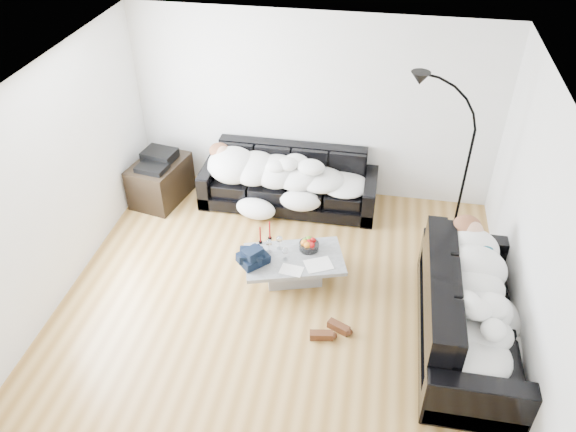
% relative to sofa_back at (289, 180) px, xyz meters
% --- Properties ---
extents(ground, '(5.00, 5.00, 0.00)m').
position_rel_sofa_back_xyz_m(ground, '(0.26, -1.79, -0.40)').
color(ground, olive).
rests_on(ground, ground).
extents(wall_back, '(5.00, 0.02, 2.60)m').
position_rel_sofa_back_xyz_m(wall_back, '(0.26, 0.46, 0.90)').
color(wall_back, silver).
rests_on(wall_back, ground).
extents(wall_left, '(0.02, 4.50, 2.60)m').
position_rel_sofa_back_xyz_m(wall_left, '(-2.24, -1.79, 0.90)').
color(wall_left, silver).
rests_on(wall_left, ground).
extents(wall_right, '(0.02, 4.50, 2.60)m').
position_rel_sofa_back_xyz_m(wall_right, '(2.76, -1.79, 0.90)').
color(wall_right, silver).
rests_on(wall_right, ground).
extents(ceiling, '(5.00, 5.00, 0.00)m').
position_rel_sofa_back_xyz_m(ceiling, '(0.26, -1.79, 2.20)').
color(ceiling, white).
rests_on(ceiling, ground).
extents(sofa_back, '(2.44, 0.84, 0.80)m').
position_rel_sofa_back_xyz_m(sofa_back, '(0.00, 0.00, 0.00)').
color(sofa_back, black).
rests_on(sofa_back, ground).
extents(sofa_right, '(0.97, 2.25, 0.91)m').
position_rel_sofa_back_xyz_m(sofa_right, '(2.29, -2.15, 0.06)').
color(sofa_right, black).
rests_on(sofa_right, ground).
extents(sleeper_back, '(2.06, 0.71, 0.41)m').
position_rel_sofa_back_xyz_m(sleeper_back, '(0.00, -0.05, 0.23)').
color(sleeper_back, white).
rests_on(sleeper_back, sofa_back).
extents(sleeper_right, '(0.82, 1.93, 0.47)m').
position_rel_sofa_back_xyz_m(sleeper_right, '(2.29, -2.15, 0.26)').
color(sleeper_right, white).
rests_on(sleeper_right, sofa_right).
extents(teal_cushion, '(0.42, 0.38, 0.20)m').
position_rel_sofa_back_xyz_m(teal_cushion, '(2.23, -1.45, 0.32)').
color(teal_cushion, '#0D4E5D').
rests_on(teal_cushion, sofa_right).
extents(coffee_table, '(1.29, 0.97, 0.33)m').
position_rel_sofa_back_xyz_m(coffee_table, '(0.34, -1.54, -0.23)').
color(coffee_table, '#939699').
rests_on(coffee_table, ground).
extents(fruit_bowl, '(0.30, 0.30, 0.15)m').
position_rel_sofa_back_xyz_m(fruit_bowl, '(0.49, -1.35, 0.01)').
color(fruit_bowl, white).
rests_on(fruit_bowl, coffee_table).
extents(wine_glass_a, '(0.09, 0.09, 0.18)m').
position_rel_sofa_back_xyz_m(wine_glass_a, '(0.14, -1.40, 0.03)').
color(wine_glass_a, white).
rests_on(wine_glass_a, coffee_table).
extents(wine_glass_b, '(0.08, 0.08, 0.19)m').
position_rel_sofa_back_xyz_m(wine_glass_b, '(0.04, -1.49, 0.03)').
color(wine_glass_b, white).
rests_on(wine_glass_b, coffee_table).
extents(wine_glass_c, '(0.09, 0.09, 0.18)m').
position_rel_sofa_back_xyz_m(wine_glass_c, '(0.25, -1.59, 0.03)').
color(wine_glass_c, white).
rests_on(wine_glass_c, coffee_table).
extents(candle_left, '(0.05, 0.05, 0.24)m').
position_rel_sofa_back_xyz_m(candle_left, '(-0.10, -1.34, 0.06)').
color(candle_left, maroon).
rests_on(candle_left, coffee_table).
extents(candle_right, '(0.05, 0.05, 0.26)m').
position_rel_sofa_back_xyz_m(candle_right, '(-0.01, -1.25, 0.07)').
color(candle_right, maroon).
rests_on(candle_right, coffee_table).
extents(newspaper_a, '(0.38, 0.35, 0.01)m').
position_rel_sofa_back_xyz_m(newspaper_a, '(0.64, -1.62, -0.06)').
color(newspaper_a, silver).
rests_on(newspaper_a, coffee_table).
extents(newspaper_b, '(0.27, 0.21, 0.01)m').
position_rel_sofa_back_xyz_m(newspaper_b, '(0.35, -1.76, -0.06)').
color(newspaper_b, silver).
rests_on(newspaper_b, coffee_table).
extents(navy_jacket, '(0.44, 0.43, 0.17)m').
position_rel_sofa_back_xyz_m(navy_jacket, '(-0.12, -1.75, 0.10)').
color(navy_jacket, black).
rests_on(navy_jacket, coffee_table).
extents(shoes, '(0.43, 0.32, 0.10)m').
position_rel_sofa_back_xyz_m(shoes, '(0.87, -2.34, -0.35)').
color(shoes, '#472311').
rests_on(shoes, ground).
extents(av_cabinet, '(0.76, 0.97, 0.60)m').
position_rel_sofa_back_xyz_m(av_cabinet, '(-1.82, -0.19, -0.10)').
color(av_cabinet, black).
rests_on(av_cabinet, ground).
extents(stereo, '(0.49, 0.41, 0.13)m').
position_rel_sofa_back_xyz_m(stereo, '(-1.82, -0.19, 0.26)').
color(stereo, black).
rests_on(stereo, av_cabinet).
extents(floor_lamp, '(0.77, 0.42, 2.01)m').
position_rel_sofa_back_xyz_m(floor_lamp, '(2.24, -0.49, 0.61)').
color(floor_lamp, black).
rests_on(floor_lamp, ground).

